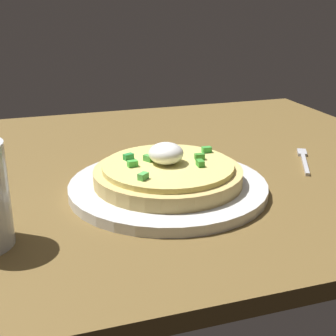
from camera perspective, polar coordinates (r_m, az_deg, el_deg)
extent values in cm
cube|color=brown|center=(72.61, -7.95, -0.88)|extent=(106.02, 71.97, 2.06)
cylinder|color=silver|center=(63.29, 0.00, -2.26)|extent=(26.10, 26.10, 1.33)
cylinder|color=tan|center=(62.69, 0.00, -0.90)|extent=(19.50, 19.50, 1.90)
cylinder|color=#DFCE70|center=(62.24, 0.00, 0.21)|extent=(17.15, 17.15, 0.70)
ellipsoid|color=white|center=(61.84, -0.23, 1.77)|extent=(4.53, 4.53, 2.74)
cube|color=green|center=(61.26, 3.85, 0.58)|extent=(0.84, 1.30, 0.80)
cube|color=#37882B|center=(63.70, 3.78, 1.36)|extent=(1.37, 0.96, 0.80)
cube|color=green|center=(61.12, -4.24, 0.52)|extent=(1.36, 0.94, 0.80)
cube|color=#258A3A|center=(63.75, -4.73, 1.35)|extent=(1.48, 1.20, 0.80)
cube|color=green|center=(66.62, 4.62, 2.19)|extent=(1.30, 0.83, 0.80)
cube|color=green|center=(63.04, -2.35, 1.18)|extent=(1.33, 1.51, 0.80)
cube|color=#4FB550|center=(56.86, -2.98, -0.99)|extent=(1.50, 1.42, 0.80)
cube|color=#B7B7BC|center=(75.64, 16.00, 0.41)|extent=(4.74, 8.12, 0.50)
cube|color=#B7B7BC|center=(81.15, 15.65, 1.79)|extent=(2.56, 3.13, 0.50)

